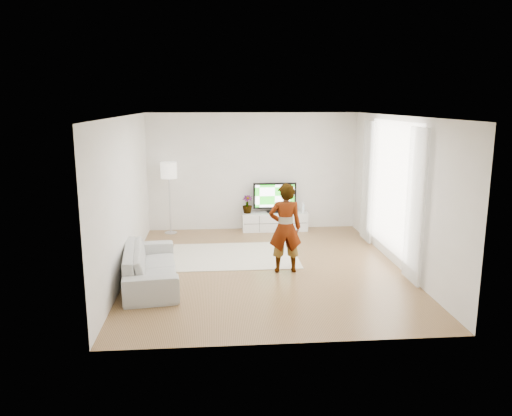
{
  "coord_description": "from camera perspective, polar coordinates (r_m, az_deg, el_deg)",
  "views": [
    {
      "loc": [
        -0.91,
        -8.85,
        3.05
      ],
      "look_at": [
        -0.14,
        0.4,
        1.06
      ],
      "focal_mm": 35.0,
      "sensor_mm": 36.0,
      "label": 1
    }
  ],
  "objects": [
    {
      "name": "window",
      "position": [
        9.89,
        15.35,
        2.33
      ],
      "size": [
        0.01,
        2.6,
        2.5
      ],
      "primitive_type": "cube",
      "color": "white",
      "rests_on": "wall_right"
    },
    {
      "name": "floor_lamp",
      "position": [
        11.71,
        -9.94,
        3.9
      ],
      "size": [
        0.37,
        0.37,
        1.68
      ],
      "color": "silver",
      "rests_on": "floor"
    },
    {
      "name": "wall_right",
      "position": [
        9.63,
        16.05,
        1.73
      ],
      "size": [
        0.02,
        6.0,
        2.8
      ],
      "primitive_type": "cube",
      "color": "white",
      "rests_on": "floor"
    },
    {
      "name": "curtain_near",
      "position": [
        8.69,
        17.72,
        0.21
      ],
      "size": [
        0.04,
        0.7,
        2.6
      ],
      "primitive_type": "cube",
      "color": "white",
      "rests_on": "floor"
    },
    {
      "name": "player",
      "position": [
        8.98,
        3.35,
        -2.28
      ],
      "size": [
        0.6,
        0.39,
        1.63
      ],
      "primitive_type": "imported",
      "rotation": [
        0.0,
        0.0,
        3.13
      ],
      "color": "#334772",
      "rests_on": "rug"
    },
    {
      "name": "wall_left",
      "position": [
        9.14,
        -14.72,
        1.28
      ],
      "size": [
        0.02,
        6.0,
        2.8
      ],
      "primitive_type": "cube",
      "color": "white",
      "rests_on": "floor"
    },
    {
      "name": "sofa",
      "position": [
        8.73,
        -11.96,
        -6.41
      ],
      "size": [
        1.12,
        2.27,
        0.64
      ],
      "primitive_type": "imported",
      "rotation": [
        0.0,
        0.0,
        1.7
      ],
      "color": "#A9AAA5",
      "rests_on": "floor"
    },
    {
      "name": "curtain_far",
      "position": [
        11.09,
        12.65,
        2.96
      ],
      "size": [
        0.04,
        0.7,
        2.6
      ],
      "primitive_type": "cube",
      "color": "white",
      "rests_on": "floor"
    },
    {
      "name": "wall_front",
      "position": [
        6.15,
        3.92,
        -3.51
      ],
      "size": [
        5.0,
        0.02,
        2.8
      ],
      "primitive_type": "cube",
      "color": "white",
      "rests_on": "floor"
    },
    {
      "name": "media_console",
      "position": [
        12.04,
        2.15,
        -1.54
      ],
      "size": [
        1.56,
        0.44,
        0.44
      ],
      "color": "white",
      "rests_on": "floor"
    },
    {
      "name": "floor",
      "position": [
        9.4,
        1.04,
        -6.85
      ],
      "size": [
        6.0,
        6.0,
        0.0
      ],
      "primitive_type": "plane",
      "color": "#997145",
      "rests_on": "ground"
    },
    {
      "name": "potted_plant",
      "position": [
        11.88,
        -1.01,
        0.43
      ],
      "size": [
        0.29,
        0.29,
        0.43
      ],
      "primitive_type": "imported",
      "rotation": [
        0.0,
        0.0,
        -0.23
      ],
      "color": "#3F7238",
      "rests_on": "media_console"
    },
    {
      "name": "rug",
      "position": [
        10.1,
        -2.54,
        -5.47
      ],
      "size": [
        2.52,
        1.82,
        0.01
      ],
      "primitive_type": "cube",
      "rotation": [
        0.0,
        0.0,
        -0.0
      ],
      "color": "beige",
      "rests_on": "floor"
    },
    {
      "name": "television",
      "position": [
        11.94,
        2.16,
        1.34
      ],
      "size": [
        1.03,
        0.2,
        0.72
      ],
      "color": "black",
      "rests_on": "media_console"
    },
    {
      "name": "game_console",
      "position": [
        12.06,
        5.38,
        0.09
      ],
      "size": [
        0.08,
        0.18,
        0.24
      ],
      "rotation": [
        0.0,
        0.0,
        -0.13
      ],
      "color": "white",
      "rests_on": "media_console"
    },
    {
      "name": "wall_back",
      "position": [
        12.0,
        -0.39,
        4.17
      ],
      "size": [
        5.0,
        0.02,
        2.8
      ],
      "primitive_type": "cube",
      "color": "white",
      "rests_on": "floor"
    },
    {
      "name": "ceiling",
      "position": [
        8.9,
        1.11,
        10.47
      ],
      "size": [
        6.0,
        6.0,
        0.0
      ],
      "primitive_type": "plane",
      "color": "white",
      "rests_on": "wall_back"
    }
  ]
}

